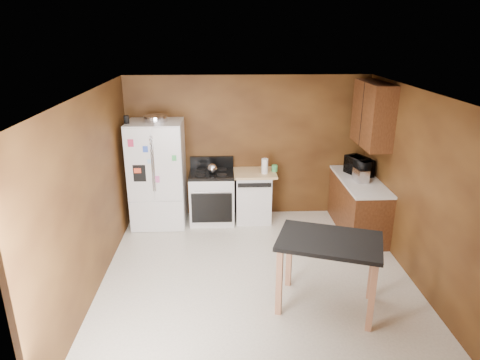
{
  "coord_description": "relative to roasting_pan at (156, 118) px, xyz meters",
  "views": [
    {
      "loc": [
        -0.44,
        -5.03,
        3.23
      ],
      "look_at": [
        -0.2,
        0.85,
        1.14
      ],
      "focal_mm": 32.0,
      "sensor_mm": 36.0,
      "label": 1
    }
  ],
  "objects": [
    {
      "name": "green_canister",
      "position": [
        1.98,
        0.07,
        -0.9
      ],
      "size": [
        0.11,
        0.11,
        0.11
      ],
      "primitive_type": "cylinder",
      "rotation": [
        0.0,
        0.0,
        0.06
      ],
      "color": "#42AD5C",
      "rests_on": "dishwasher"
    },
    {
      "name": "ceiling",
      "position": [
        1.53,
        -1.9,
        0.65
      ],
      "size": [
        4.5,
        4.5,
        0.0
      ],
      "primitive_type": "plane",
      "rotation": [
        3.14,
        0.0,
        0.0
      ],
      "color": "white",
      "rests_on": "ground"
    },
    {
      "name": "kettle",
      "position": [
        0.9,
        -0.03,
        -0.86
      ],
      "size": [
        0.17,
        0.17,
        0.17
      ],
      "primitive_type": "sphere",
      "color": "silver",
      "rests_on": "gas_range"
    },
    {
      "name": "gas_range",
      "position": [
        0.89,
        0.03,
        -1.39
      ],
      "size": [
        0.76,
        0.68,
        1.1
      ],
      "color": "white",
      "rests_on": "ground"
    },
    {
      "name": "pen_cup",
      "position": [
        -0.44,
        -0.14,
        0.01
      ],
      "size": [
        0.08,
        0.08,
        0.12
      ],
      "primitive_type": "cylinder",
      "color": "black",
      "rests_on": "refrigerator"
    },
    {
      "name": "dishwasher",
      "position": [
        1.61,
        0.05,
        -1.4
      ],
      "size": [
        0.78,
        0.63,
        0.89
      ],
      "color": "white",
      "rests_on": "ground"
    },
    {
      "name": "floor",
      "position": [
        1.53,
        -1.9,
        -1.85
      ],
      "size": [
        4.5,
        4.5,
        0.0
      ],
      "primitive_type": "plane",
      "color": "white",
      "rests_on": "ground"
    },
    {
      "name": "wall_back",
      "position": [
        1.53,
        0.35,
        -0.6
      ],
      "size": [
        4.2,
        0.0,
        4.2
      ],
      "primitive_type": "plane",
      "rotation": [
        1.57,
        0.0,
        0.0
      ],
      "color": "brown",
      "rests_on": "ground"
    },
    {
      "name": "refrigerator",
      "position": [
        -0.02,
        -0.03,
        -0.95
      ],
      "size": [
        0.9,
        0.8,
        1.8
      ],
      "color": "white",
      "rests_on": "ground"
    },
    {
      "name": "right_cabinets",
      "position": [
        3.37,
        -0.42,
        -0.94
      ],
      "size": [
        0.63,
        1.58,
        2.45
      ],
      "color": "brown",
      "rests_on": "ground"
    },
    {
      "name": "wall_right",
      "position": [
        3.63,
        -1.9,
        -0.6
      ],
      "size": [
        0.0,
        4.5,
        4.5
      ],
      "primitive_type": "plane",
      "rotation": [
        1.57,
        0.0,
        -1.57
      ],
      "color": "brown",
      "rests_on": "ground"
    },
    {
      "name": "island",
      "position": [
        2.32,
        -2.52,
        -1.08
      ],
      "size": [
        1.38,
        1.14,
        0.91
      ],
      "color": "black",
      "rests_on": "ground"
    },
    {
      "name": "roasting_pan",
      "position": [
        0.0,
        0.0,
        0.0
      ],
      "size": [
        0.39,
        0.39,
        0.1
      ],
      "primitive_type": "cylinder",
      "color": "silver",
      "rests_on": "refrigerator"
    },
    {
      "name": "wall_left",
      "position": [
        -0.57,
        -1.9,
        -0.6
      ],
      "size": [
        0.0,
        4.5,
        4.5
      ],
      "primitive_type": "plane",
      "rotation": [
        1.57,
        0.0,
        1.57
      ],
      "color": "brown",
      "rests_on": "ground"
    },
    {
      "name": "toaster",
      "position": [
        3.3,
        -0.52,
        -0.85
      ],
      "size": [
        0.21,
        0.3,
        0.21
      ],
      "primitive_type": "cube",
      "rotation": [
        0.0,
        0.0,
        0.12
      ],
      "color": "silver",
      "rests_on": "right_cabinets"
    },
    {
      "name": "wall_front",
      "position": [
        1.53,
        -4.15,
        -0.6
      ],
      "size": [
        4.2,
        0.0,
        4.2
      ],
      "primitive_type": "plane",
      "rotation": [
        -1.57,
        0.0,
        0.0
      ],
      "color": "brown",
      "rests_on": "ground"
    },
    {
      "name": "microwave",
      "position": [
        3.37,
        -0.19,
        -0.81
      ],
      "size": [
        0.5,
        0.58,
        0.27
      ],
      "primitive_type": "imported",
      "rotation": [
        0.0,
        0.0,
        1.99
      ],
      "color": "black",
      "rests_on": "right_cabinets"
    },
    {
      "name": "paper_towel",
      "position": [
        1.79,
        -0.03,
        -0.83
      ],
      "size": [
        0.11,
        0.11,
        0.26
      ],
      "primitive_type": "cylinder",
      "rotation": [
        0.0,
        0.0,
        0.01
      ],
      "color": "white",
      "rests_on": "dishwasher"
    }
  ]
}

